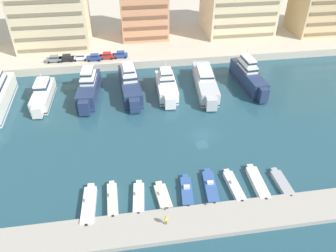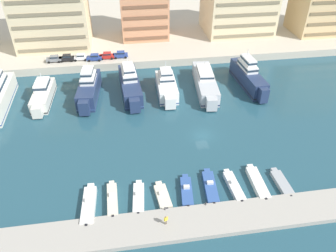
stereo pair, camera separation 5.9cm
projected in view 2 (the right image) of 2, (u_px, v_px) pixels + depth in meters
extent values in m
plane|color=#234C5B|center=(203.00, 135.00, 66.92)|extent=(400.00, 400.00, 0.00)
cube|color=beige|center=(160.00, 22.00, 119.81)|extent=(180.00, 70.00, 2.14)
cube|color=#A8A399|center=(235.00, 217.00, 49.87)|extent=(120.00, 5.80, 0.85)
cube|color=#334C7F|center=(0.00, 103.00, 75.45)|extent=(5.15, 18.57, 0.24)
cube|color=silver|center=(8.00, 82.00, 82.82)|extent=(3.92, 1.01, 0.20)
cube|color=silver|center=(43.00, 95.00, 76.88)|extent=(4.21, 12.60, 2.90)
cube|color=silver|center=(37.00, 112.00, 71.17)|extent=(2.13, 1.95, 2.46)
cube|color=black|center=(44.00, 99.00, 77.44)|extent=(4.25, 12.72, 0.24)
cube|color=white|center=(42.00, 85.00, 76.25)|extent=(3.12, 5.34, 1.76)
cube|color=#233342|center=(42.00, 84.00, 76.15)|extent=(3.16, 5.39, 0.63)
cylinder|color=silver|center=(41.00, 76.00, 75.83)|extent=(0.16, 0.16, 1.80)
cube|color=silver|center=(49.00, 84.00, 82.62)|extent=(3.22, 1.02, 0.20)
cube|color=navy|center=(89.00, 89.00, 78.27)|extent=(5.38, 14.62, 3.78)
cube|color=navy|center=(84.00, 108.00, 71.71)|extent=(2.43, 2.25, 3.21)
cube|color=#334C7F|center=(90.00, 94.00, 78.99)|extent=(5.43, 14.77, 0.24)
cube|color=white|center=(88.00, 78.00, 77.59)|extent=(3.73, 6.27, 1.43)
cube|color=#233342|center=(88.00, 77.00, 77.51)|extent=(3.78, 6.34, 0.51)
cube|color=white|center=(87.00, 72.00, 76.74)|extent=(2.91, 4.89, 1.45)
cube|color=#233342|center=(87.00, 72.00, 76.65)|extent=(2.95, 4.94, 0.52)
cylinder|color=silver|center=(87.00, 64.00, 76.50)|extent=(0.16, 0.16, 1.80)
cube|color=navy|center=(94.00, 78.00, 84.89)|extent=(3.56, 1.21, 0.20)
cube|color=navy|center=(130.00, 86.00, 79.99)|extent=(5.17, 16.68, 3.58)
cube|color=navy|center=(135.00, 105.00, 72.68)|extent=(2.46, 2.25, 3.04)
cube|color=#334C7F|center=(130.00, 90.00, 80.68)|extent=(5.22, 16.85, 0.24)
cube|color=white|center=(129.00, 74.00, 79.41)|extent=(3.70, 7.09, 1.69)
cube|color=#233342|center=(129.00, 73.00, 79.31)|extent=(3.75, 7.16, 0.61)
cube|color=white|center=(128.00, 68.00, 78.56)|extent=(2.89, 5.53, 1.20)
cube|color=#233342|center=(128.00, 68.00, 78.48)|extent=(2.92, 5.59, 0.43)
cylinder|color=silver|center=(127.00, 61.00, 78.49)|extent=(0.16, 0.16, 1.80)
cube|color=navy|center=(127.00, 73.00, 87.33)|extent=(3.66, 1.10, 0.20)
cube|color=white|center=(167.00, 87.00, 79.76)|extent=(4.78, 12.14, 3.19)
cube|color=white|center=(170.00, 102.00, 74.11)|extent=(2.50, 2.29, 2.71)
cube|color=#334C7F|center=(167.00, 91.00, 80.37)|extent=(4.83, 12.26, 0.24)
cube|color=white|center=(166.00, 77.00, 79.12)|extent=(3.61, 5.14, 1.40)
cube|color=#233342|center=(166.00, 77.00, 79.04)|extent=(3.65, 5.19, 0.51)
cube|color=white|center=(166.00, 72.00, 78.36)|extent=(2.81, 4.01, 1.18)
cube|color=#233342|center=(166.00, 72.00, 78.29)|extent=(2.85, 4.05, 0.42)
cylinder|color=silver|center=(166.00, 65.00, 78.08)|extent=(0.16, 0.16, 1.80)
cube|color=white|center=(164.00, 77.00, 85.35)|extent=(3.80, 1.01, 0.20)
cube|color=silver|center=(205.00, 83.00, 81.40)|extent=(6.01, 18.04, 3.32)
cube|color=silver|center=(212.00, 104.00, 73.43)|extent=(2.60, 2.40, 2.82)
cube|color=#192347|center=(205.00, 87.00, 82.03)|extent=(6.07, 18.22, 0.24)
cube|color=white|center=(205.00, 72.00, 81.09)|extent=(4.09, 7.73, 1.33)
cube|color=#233342|center=(205.00, 71.00, 81.01)|extent=(4.14, 7.80, 0.48)
cylinder|color=silver|center=(205.00, 64.00, 81.06)|extent=(0.16, 0.16, 1.80)
cube|color=silver|center=(200.00, 69.00, 89.33)|extent=(3.78, 1.24, 0.20)
cube|color=navy|center=(248.00, 78.00, 82.61)|extent=(4.59, 16.12, 4.09)
cube|color=navy|center=(263.00, 95.00, 75.63)|extent=(2.09, 1.92, 3.48)
cube|color=black|center=(247.00, 83.00, 83.39)|extent=(4.63, 16.29, 0.24)
cube|color=white|center=(248.00, 66.00, 81.89)|extent=(3.22, 6.85, 1.50)
cube|color=#233342|center=(248.00, 65.00, 81.80)|extent=(3.26, 6.92, 0.54)
cube|color=white|center=(248.00, 60.00, 81.01)|extent=(2.51, 5.34, 1.48)
cube|color=#233342|center=(249.00, 60.00, 80.92)|extent=(2.55, 5.40, 0.53)
cylinder|color=silver|center=(248.00, 53.00, 80.83)|extent=(0.16, 0.16, 1.80)
cube|color=navy|center=(235.00, 67.00, 89.78)|extent=(3.12, 1.09, 0.20)
cube|color=white|center=(89.00, 206.00, 51.43)|extent=(2.30, 7.43, 1.09)
cube|color=white|center=(91.00, 187.00, 54.70)|extent=(1.13, 0.94, 0.93)
cube|color=silver|center=(89.00, 200.00, 51.43)|extent=(1.11, 0.65, 0.43)
cube|color=#283847|center=(89.00, 198.00, 51.61)|extent=(0.99, 0.12, 0.26)
cube|color=black|center=(86.00, 226.00, 48.26)|extent=(0.37, 0.30, 0.60)
cube|color=beige|center=(112.00, 200.00, 52.46)|extent=(1.70, 6.59, 1.01)
cube|color=beige|center=(112.00, 184.00, 55.33)|extent=(0.89, 0.73, 0.86)
cube|color=silver|center=(112.00, 195.00, 52.43)|extent=(0.89, 0.61, 0.42)
cube|color=#283847|center=(112.00, 193.00, 52.61)|extent=(0.80, 0.09, 0.25)
cube|color=black|center=(113.00, 217.00, 49.62)|extent=(0.36, 0.29, 0.60)
cube|color=white|center=(139.00, 198.00, 52.83)|extent=(2.30, 6.22, 0.87)
cube|color=white|center=(139.00, 183.00, 55.56)|extent=(1.03, 0.88, 0.74)
cube|color=silver|center=(138.00, 194.00, 52.81)|extent=(1.02, 0.68, 0.43)
cube|color=#283847|center=(138.00, 192.00, 52.99)|extent=(0.88, 0.16, 0.26)
cube|color=black|center=(138.00, 214.00, 50.14)|extent=(0.38, 0.31, 0.60)
cube|color=beige|center=(163.00, 197.00, 53.12)|extent=(2.49, 5.21, 0.79)
cube|color=beige|center=(159.00, 184.00, 55.39)|extent=(1.17, 0.99, 0.68)
cube|color=silver|center=(162.00, 193.00, 53.06)|extent=(1.14, 0.71, 0.39)
cube|color=#283847|center=(162.00, 191.00, 53.25)|extent=(0.99, 0.18, 0.23)
cube|color=black|center=(167.00, 209.00, 50.92)|extent=(0.39, 0.32, 0.60)
cube|color=#33569E|center=(187.00, 192.00, 54.00)|extent=(2.52, 6.29, 0.82)
cube|color=#33569E|center=(185.00, 177.00, 56.76)|extent=(1.09, 0.93, 0.70)
cube|color=silver|center=(187.00, 187.00, 53.97)|extent=(1.06, 0.71, 0.53)
cube|color=#283847|center=(186.00, 185.00, 54.15)|extent=(0.91, 0.19, 0.32)
cube|color=black|center=(188.00, 207.00, 51.30)|extent=(0.39, 0.32, 0.60)
cube|color=#33569E|center=(210.00, 188.00, 54.75)|extent=(2.54, 7.07, 0.85)
cube|color=#33569E|center=(207.00, 171.00, 57.85)|extent=(1.13, 0.95, 0.72)
cube|color=silver|center=(210.00, 183.00, 54.79)|extent=(1.10, 0.69, 0.46)
cube|color=#283847|center=(210.00, 181.00, 54.97)|extent=(0.96, 0.17, 0.27)
cube|color=black|center=(214.00, 204.00, 51.74)|extent=(0.38, 0.31, 0.60)
cube|color=white|center=(234.00, 187.00, 54.85)|extent=(2.05, 6.61, 0.93)
cube|color=white|center=(227.00, 172.00, 57.68)|extent=(0.96, 0.80, 0.79)
cube|color=silver|center=(233.00, 182.00, 54.83)|extent=(0.95, 0.65, 0.42)
cube|color=#283847|center=(233.00, 180.00, 55.02)|extent=(0.84, 0.13, 0.25)
cube|color=black|center=(242.00, 202.00, 52.05)|extent=(0.38, 0.30, 0.60)
cube|color=white|center=(258.00, 183.00, 55.43)|extent=(2.05, 7.15, 0.99)
cube|color=white|center=(250.00, 167.00, 58.58)|extent=(1.07, 0.88, 0.84)
cube|color=black|center=(266.00, 200.00, 52.35)|extent=(0.37, 0.29, 0.60)
cube|color=#9EA3A8|center=(282.00, 184.00, 55.49)|extent=(1.98, 5.79, 0.79)
cube|color=#9EA3A8|center=(274.00, 171.00, 58.07)|extent=(1.04, 0.86, 0.67)
cube|color=black|center=(291.00, 197.00, 52.97)|extent=(0.37, 0.29, 0.60)
cube|color=slate|center=(54.00, 59.00, 89.59)|extent=(4.13, 1.77, 0.80)
cube|color=slate|center=(54.00, 57.00, 89.17)|extent=(2.13, 1.59, 0.68)
cube|color=#1E2833|center=(54.00, 57.00, 89.17)|extent=(2.08, 1.61, 0.37)
cylinder|color=black|center=(49.00, 62.00, 89.01)|extent=(0.64, 0.23, 0.64)
cylinder|color=black|center=(50.00, 60.00, 90.36)|extent=(0.64, 0.23, 0.64)
cylinder|color=black|center=(59.00, 62.00, 89.29)|extent=(0.64, 0.23, 0.64)
cylinder|color=black|center=(60.00, 59.00, 90.65)|extent=(0.64, 0.23, 0.64)
cube|color=black|center=(67.00, 59.00, 90.06)|extent=(4.11, 1.72, 0.80)
cube|color=black|center=(67.00, 56.00, 89.64)|extent=(2.11, 1.57, 0.68)
cube|color=#1E2833|center=(67.00, 56.00, 89.64)|extent=(2.07, 1.59, 0.37)
cylinder|color=black|center=(62.00, 62.00, 89.45)|extent=(0.64, 0.22, 0.64)
cylinder|color=black|center=(62.00, 59.00, 90.81)|extent=(0.64, 0.22, 0.64)
cylinder|color=black|center=(72.00, 61.00, 89.79)|extent=(0.64, 0.22, 0.64)
cylinder|color=black|center=(72.00, 58.00, 91.14)|extent=(0.64, 0.22, 0.64)
cube|color=white|center=(81.00, 58.00, 90.52)|extent=(4.18, 1.89, 0.80)
cube|color=white|center=(81.00, 55.00, 90.09)|extent=(2.17, 1.66, 0.68)
cube|color=#1E2833|center=(81.00, 55.00, 90.09)|extent=(2.13, 1.67, 0.37)
cylinder|color=black|center=(75.00, 61.00, 89.96)|extent=(0.65, 0.25, 0.64)
cylinder|color=black|center=(76.00, 58.00, 91.33)|extent=(0.65, 0.25, 0.64)
cylinder|color=black|center=(85.00, 60.00, 90.19)|extent=(0.65, 0.25, 0.64)
cylinder|color=black|center=(86.00, 57.00, 91.55)|extent=(0.65, 0.25, 0.64)
cube|color=#28428E|center=(94.00, 58.00, 90.36)|extent=(4.21, 1.99, 0.80)
cube|color=#28428E|center=(95.00, 55.00, 89.93)|extent=(2.21, 1.71, 0.68)
cube|color=#1E2833|center=(95.00, 55.00, 89.93)|extent=(2.17, 1.72, 0.37)
cylinder|color=black|center=(89.00, 61.00, 89.83)|extent=(0.65, 0.27, 0.64)
cylinder|color=black|center=(90.00, 58.00, 91.20)|extent=(0.65, 0.27, 0.64)
cylinder|color=black|center=(99.00, 60.00, 90.00)|extent=(0.65, 0.27, 0.64)
cylinder|color=black|center=(100.00, 58.00, 91.37)|extent=(0.65, 0.27, 0.64)
cube|color=red|center=(107.00, 56.00, 91.28)|extent=(4.16, 1.85, 0.80)
cube|color=red|center=(107.00, 54.00, 90.85)|extent=(2.16, 1.64, 0.68)
cube|color=#1E2833|center=(107.00, 54.00, 90.85)|extent=(2.12, 1.65, 0.37)
cylinder|color=black|center=(102.00, 59.00, 90.71)|extent=(0.65, 0.24, 0.64)
cylinder|color=black|center=(102.00, 57.00, 92.07)|extent=(0.65, 0.24, 0.64)
cylinder|color=black|center=(112.00, 59.00, 90.96)|extent=(0.65, 0.24, 0.64)
cylinder|color=black|center=(112.00, 56.00, 92.32)|extent=(0.65, 0.24, 0.64)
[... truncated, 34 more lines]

